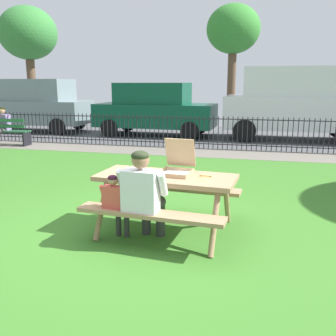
{
  "coord_description": "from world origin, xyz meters",
  "views": [
    {
      "loc": [
        1.51,
        -4.48,
        1.95
      ],
      "look_at": [
        0.27,
        0.65,
        0.75
      ],
      "focal_mm": 40.22,
      "sensor_mm": 36.0,
      "label": 1
    }
  ],
  "objects_px": {
    "far_tree_left": "(28,35)",
    "pizza_box_open": "(177,165)",
    "pizza_slice_on_table": "(204,178)",
    "parked_car_far_left": "(32,104)",
    "park_bench_left": "(4,132)",
    "parked_car_center": "(296,102)",
    "picnic_table_foreground": "(166,188)",
    "person_on_park_bench": "(1,124)",
    "far_tree_midleft": "(233,31)",
    "adult_at_table": "(144,193)",
    "parked_car_left": "(155,108)",
    "child_at_table": "(116,201)"
  },
  "relations": [
    {
      "from": "far_tree_left",
      "to": "pizza_box_open",
      "type": "bearing_deg",
      "value": -51.14
    },
    {
      "from": "pizza_slice_on_table",
      "to": "parked_car_far_left",
      "type": "bearing_deg",
      "value": 132.65
    },
    {
      "from": "park_bench_left",
      "to": "parked_car_center",
      "type": "relative_size",
      "value": 0.34
    },
    {
      "from": "pizza_slice_on_table",
      "to": "park_bench_left",
      "type": "distance_m",
      "value": 9.21
    },
    {
      "from": "park_bench_left",
      "to": "far_tree_left",
      "type": "relative_size",
      "value": 0.28
    },
    {
      "from": "picnic_table_foreground",
      "to": "person_on_park_bench",
      "type": "height_order",
      "value": "person_on_park_bench"
    },
    {
      "from": "far_tree_left",
      "to": "far_tree_midleft",
      "type": "distance_m",
      "value": 10.51
    },
    {
      "from": "adult_at_table",
      "to": "parked_car_center",
      "type": "bearing_deg",
      "value": 75.37
    },
    {
      "from": "pizza_slice_on_table",
      "to": "parked_car_left",
      "type": "bearing_deg",
      "value": 109.26
    },
    {
      "from": "picnic_table_foreground",
      "to": "far_tree_midleft",
      "type": "relative_size",
      "value": 0.35
    },
    {
      "from": "parked_car_far_left",
      "to": "far_tree_midleft",
      "type": "bearing_deg",
      "value": 31.14
    },
    {
      "from": "pizza_box_open",
      "to": "parked_car_left",
      "type": "bearing_deg",
      "value": 107.37
    },
    {
      "from": "child_at_table",
      "to": "parked_car_center",
      "type": "height_order",
      "value": "parked_car_center"
    },
    {
      "from": "pizza_box_open",
      "to": "child_at_table",
      "type": "relative_size",
      "value": 0.6
    },
    {
      "from": "pizza_box_open",
      "to": "person_on_park_bench",
      "type": "relative_size",
      "value": 0.44
    },
    {
      "from": "picnic_table_foreground",
      "to": "person_on_park_bench",
      "type": "relative_size",
      "value": 1.61
    },
    {
      "from": "pizza_box_open",
      "to": "far_tree_midleft",
      "type": "relative_size",
      "value": 0.1
    },
    {
      "from": "pizza_box_open",
      "to": "park_bench_left",
      "type": "distance_m",
      "value": 8.8
    },
    {
      "from": "parked_car_left",
      "to": "far_tree_midleft",
      "type": "relative_size",
      "value": 0.82
    },
    {
      "from": "far_tree_midleft",
      "to": "parked_car_far_left",
      "type": "bearing_deg",
      "value": -148.86
    },
    {
      "from": "person_on_park_bench",
      "to": "parked_car_left",
      "type": "relative_size",
      "value": 0.27
    },
    {
      "from": "parked_car_center",
      "to": "pizza_slice_on_table",
      "type": "bearing_deg",
      "value": -101.36
    },
    {
      "from": "park_bench_left",
      "to": "person_on_park_bench",
      "type": "relative_size",
      "value": 1.36
    },
    {
      "from": "child_at_table",
      "to": "parked_car_far_left",
      "type": "bearing_deg",
      "value": 127.58
    },
    {
      "from": "adult_at_table",
      "to": "far_tree_left",
      "type": "relative_size",
      "value": 0.21
    },
    {
      "from": "adult_at_table",
      "to": "parked_car_left",
      "type": "xyz_separation_m",
      "value": [
        -2.49,
        9.49,
        0.35
      ]
    },
    {
      "from": "picnic_table_foreground",
      "to": "child_at_table",
      "type": "xyz_separation_m",
      "value": [
        -0.52,
        -0.48,
        -0.07
      ]
    },
    {
      "from": "parked_car_left",
      "to": "pizza_box_open",
      "type": "bearing_deg",
      "value": -72.63
    },
    {
      "from": "park_bench_left",
      "to": "far_tree_midleft",
      "type": "height_order",
      "value": "far_tree_midleft"
    },
    {
      "from": "pizza_slice_on_table",
      "to": "parked_car_center",
      "type": "height_order",
      "value": "parked_car_center"
    },
    {
      "from": "person_on_park_bench",
      "to": "parked_car_center",
      "type": "xyz_separation_m",
      "value": [
        9.12,
        3.28,
        0.65
      ]
    },
    {
      "from": "adult_at_table",
      "to": "child_at_table",
      "type": "bearing_deg",
      "value": 179.23
    },
    {
      "from": "pizza_box_open",
      "to": "adult_at_table",
      "type": "xyz_separation_m",
      "value": [
        -0.28,
        -0.63,
        -0.22
      ]
    },
    {
      "from": "park_bench_left",
      "to": "far_tree_midleft",
      "type": "bearing_deg",
      "value": 50.59
    },
    {
      "from": "pizza_box_open",
      "to": "parked_car_far_left",
      "type": "relative_size",
      "value": 0.11
    },
    {
      "from": "park_bench_left",
      "to": "far_tree_left",
      "type": "distance_m",
      "value": 9.7
    },
    {
      "from": "parked_car_left",
      "to": "far_tree_left",
      "type": "height_order",
      "value": "far_tree_left"
    },
    {
      "from": "child_at_table",
      "to": "parked_car_left",
      "type": "relative_size",
      "value": 0.2
    },
    {
      "from": "pizza_box_open",
      "to": "parked_car_center",
      "type": "distance_m",
      "value": 9.13
    },
    {
      "from": "picnic_table_foreground",
      "to": "parked_car_center",
      "type": "distance_m",
      "value": 9.32
    },
    {
      "from": "park_bench_left",
      "to": "pizza_box_open",
      "type": "bearing_deg",
      "value": -39.18
    },
    {
      "from": "pizza_box_open",
      "to": "park_bench_left",
      "type": "relative_size",
      "value": 0.32
    },
    {
      "from": "far_tree_left",
      "to": "adult_at_table",
      "type": "bearing_deg",
      "value": -53.12
    },
    {
      "from": "parked_car_far_left",
      "to": "parked_car_left",
      "type": "height_order",
      "value": "parked_car_far_left"
    },
    {
      "from": "pizza_slice_on_table",
      "to": "far_tree_midleft",
      "type": "xyz_separation_m",
      "value": [
        -0.71,
        13.62,
        3.44
      ]
    },
    {
      "from": "picnic_table_foreground",
      "to": "parked_car_left",
      "type": "relative_size",
      "value": 0.43
    },
    {
      "from": "pizza_slice_on_table",
      "to": "child_at_table",
      "type": "height_order",
      "value": "child_at_table"
    },
    {
      "from": "far_tree_left",
      "to": "parked_car_left",
      "type": "bearing_deg",
      "value": -29.66
    },
    {
      "from": "person_on_park_bench",
      "to": "far_tree_left",
      "type": "relative_size",
      "value": 0.21
    },
    {
      "from": "pizza_box_open",
      "to": "far_tree_left",
      "type": "distance_m",
      "value": 17.62
    }
  ]
}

